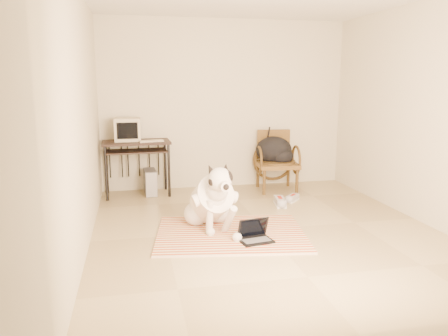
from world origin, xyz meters
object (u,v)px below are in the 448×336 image
object	(u,v)px
crt_monitor	(128,129)
laptop	(255,235)
computer_desk	(136,149)
pc_tower	(150,182)
backpack	(275,151)
rattan_chair	(276,160)
dog	(212,201)

from	to	relation	value
crt_monitor	laptop	bearing A→B (deg)	-60.93
computer_desk	pc_tower	world-z (taller)	computer_desk
pc_tower	backpack	xyz separation A→B (m)	(1.98, -0.11, 0.44)
computer_desk	rattan_chair	world-z (taller)	rattan_chair
dog	rattan_chair	world-z (taller)	rattan_chair
dog	backpack	size ratio (longest dim) A/B	2.00
crt_monitor	pc_tower	world-z (taller)	crt_monitor
computer_desk	backpack	world-z (taller)	backpack
crt_monitor	rattan_chair	bearing A→B (deg)	-4.69
backpack	computer_desk	bearing A→B (deg)	177.04
laptop	pc_tower	bearing A→B (deg)	113.95
laptop	crt_monitor	size ratio (longest dim) A/B	0.98
rattan_chair	laptop	bearing A→B (deg)	-113.94
dog	computer_desk	bearing A→B (deg)	115.13
laptop	rattan_chair	bearing A→B (deg)	66.06
pc_tower	computer_desk	bearing A→B (deg)	179.25
crt_monitor	backpack	distance (m)	2.33
laptop	backpack	size ratio (longest dim) A/B	0.66
crt_monitor	pc_tower	bearing A→B (deg)	-16.19
laptop	pc_tower	distance (m)	2.53
backpack	rattan_chair	bearing A→B (deg)	20.30
computer_desk	pc_tower	bearing A→B (deg)	-0.75
laptop	crt_monitor	world-z (taller)	crt_monitor
pc_tower	rattan_chair	distance (m)	2.03
dog	rattan_chair	size ratio (longest dim) A/B	1.23
computer_desk	crt_monitor	distance (m)	0.33
rattan_chair	backpack	distance (m)	0.16
crt_monitor	backpack	size ratio (longest dim) A/B	0.68
laptop	computer_desk	distance (m)	2.69
crt_monitor	pc_tower	xyz separation A→B (m)	(0.31, -0.09, -0.82)
laptop	backpack	world-z (taller)	backpack
dog	crt_monitor	distance (m)	2.20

